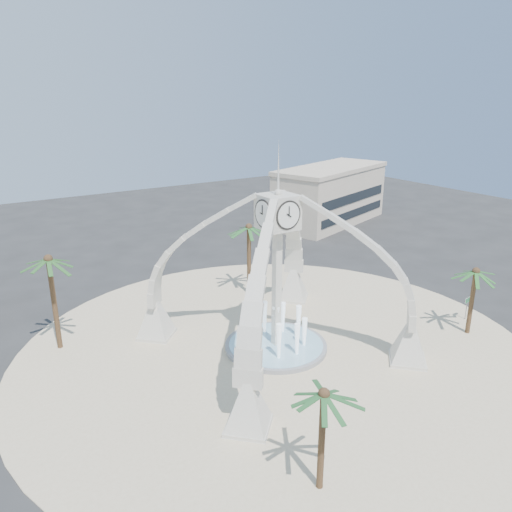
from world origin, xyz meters
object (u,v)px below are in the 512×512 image
palm_north (249,228)px  palm_south (324,395)px  palm_west (48,261)px  street_sign (467,303)px  clock_tower (277,271)px  palm_east (476,272)px  fountain (276,345)px

palm_north → palm_south: 26.15m
palm_west → street_sign: palm_west is taller
clock_tower → palm_east: (14.95, -6.65, -1.04)m
palm_west → palm_north: palm_west is taller
palm_east → palm_west: palm_west is taller
palm_east → palm_south: palm_south is taller
clock_tower → fountain: 6.20m
clock_tower → palm_west: (-14.22, 9.42, 0.80)m
palm_east → palm_west: size_ratio=0.76×
palm_north → palm_east: bearing=-58.4°
palm_north → palm_south: palm_north is taller
palm_west → palm_north: 18.55m
palm_east → street_sign: 4.74m
clock_tower → palm_east: size_ratio=2.86×
fountain → palm_east: bearing=-24.0°
palm_north → fountain: bearing=-111.9°
fountain → palm_north: size_ratio=1.04×
clock_tower → fountain: size_ratio=2.24×
palm_north → street_sign: (12.80, -15.62, -5.20)m
fountain → palm_south: palm_south is taller
palm_south → street_sign: size_ratio=2.84×
clock_tower → palm_west: size_ratio=2.18×
palm_west → street_sign: bearing=-24.6°
clock_tower → street_sign: bearing=-16.1°
street_sign → clock_tower: bearing=154.1°
clock_tower → palm_north: clock_tower is taller
clock_tower → fountain: (0.00, 0.00, -6.20)m
fountain → palm_west: 18.44m
palm_west → palm_south: palm_west is taller
palm_east → palm_west: bearing=151.1°
palm_east → street_sign: size_ratio=2.83×
palm_south → fountain: bearing=63.4°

